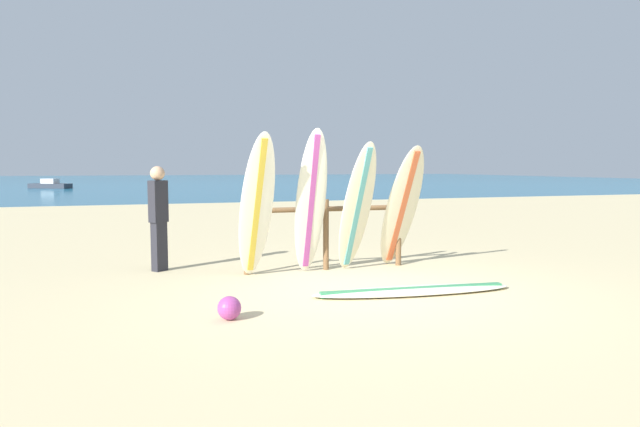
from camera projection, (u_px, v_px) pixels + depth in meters
The scene contains 11 objects.
ground_plane at pixel (366, 290), 7.21m from camera, with size 120.00×120.00×0.00m, color beige.
ocean_water at pixel (166, 181), 62.16m from camera, with size 120.00×80.00×0.01m, color #196B93.
surfboard_rack at pixel (326, 225), 8.58m from camera, with size 2.60×0.09×1.10m.
surfboard_leaning_far_left at pixel (257, 207), 7.77m from camera, with size 0.57×0.93×2.09m.
surfboard_leaning_left at pixel (311, 202), 8.14m from camera, with size 0.49×0.68×2.17m.
surfboard_leaning_center_left at pixel (357, 208), 8.27m from camera, with size 0.57×0.90×1.98m.
surfboard_leaning_center at pixel (402, 207), 8.68m from camera, with size 0.68×0.96×1.94m.
surfboard_lying_on_sand at pixel (414, 290), 7.03m from camera, with size 2.70×0.77×0.08m.
beachgoer_standing at pixel (158, 214), 8.46m from camera, with size 0.31×0.29×1.62m.
small_boat_offshore at pixel (50, 185), 40.35m from camera, with size 3.11×2.36×0.71m.
beach_ball at pixel (229, 308), 5.80m from camera, with size 0.25×0.25×0.25m, color #A53F8C.
Camera 1 is at (-2.77, -6.56, 1.62)m, focal length 30.93 mm.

